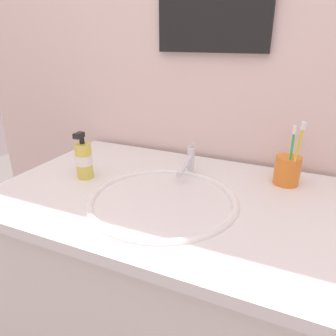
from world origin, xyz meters
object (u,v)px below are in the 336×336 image
toothbrush_yellow (297,151)px  soap_dispenser (84,160)px  toothbrush_cup (287,170)px  toothbrush_green (291,152)px  faucet (190,161)px

toothbrush_yellow → soap_dispenser: bearing=-163.3°
toothbrush_cup → toothbrush_green: 0.07m
faucet → toothbrush_yellow: 0.33m
faucet → soap_dispenser: size_ratio=0.96×
faucet → soap_dispenser: 0.35m
faucet → toothbrush_cup: size_ratio=1.66×
faucet → toothbrush_green: 0.32m
toothbrush_cup → toothbrush_yellow: (0.02, -0.03, 0.08)m
toothbrush_cup → toothbrush_yellow: bearing=-58.4°
toothbrush_cup → soap_dispenser: size_ratio=0.58×
faucet → toothbrush_green: size_ratio=0.78×
toothbrush_green → soap_dispenser: bearing=-162.4°
faucet → toothbrush_yellow: bearing=4.8°
toothbrush_cup → soap_dispenser: soap_dispenser is taller
toothbrush_yellow → toothbrush_green: toothbrush_yellow is taller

